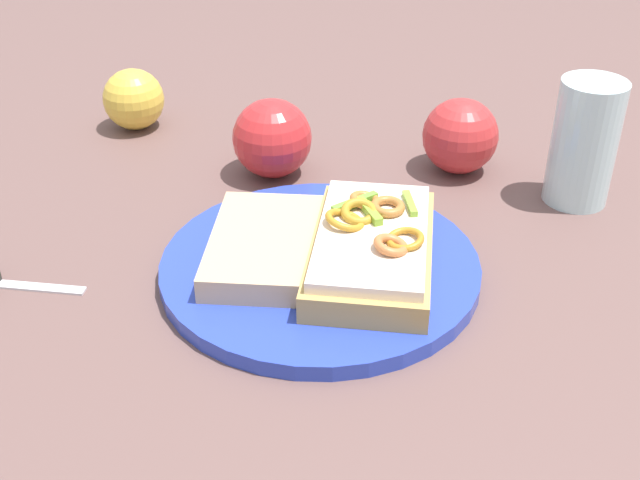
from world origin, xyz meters
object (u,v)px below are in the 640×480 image
drinking_glass (584,143)px  bread_slice_side (269,246)px  apple_1 (273,138)px  sandwich (372,246)px  plate (320,267)px  apple_0 (134,99)px  apple_2 (460,136)px

drinking_glass → bread_slice_side: bearing=-172.3°
bread_slice_side → apple_1: (0.04, 0.17, 0.02)m
drinking_glass → sandwich: bearing=-162.3°
plate → sandwich: size_ratio=1.35×
apple_0 → apple_1: bearing=-50.0°
apple_0 → apple_1: size_ratio=0.85×
plate → apple_2: size_ratio=3.47×
drinking_glass → plate: bearing=-167.9°
apple_2 → bread_slice_side: bearing=-150.3°
apple_0 → drinking_glass: drinking_glass is taller
apple_0 → drinking_glass: (0.40, -0.28, 0.03)m
sandwich → plate: bearing=-88.6°
plate → apple_0: bearing=110.6°
bread_slice_side → apple_2: 0.26m
apple_1 → drinking_glass: (0.27, -0.13, 0.02)m
sandwich → apple_1: size_ratio=2.46×
sandwich → drinking_glass: 0.25m
apple_0 → apple_2: size_ratio=0.89×
sandwich → apple_1: 0.21m
bread_slice_side → drinking_glass: size_ratio=1.16×
apple_0 → apple_1: 0.20m
bread_slice_side → apple_1: bearing=-173.8°
apple_0 → bread_slice_side: bearing=-74.8°
bread_slice_side → sandwich: bearing=87.5°
apple_1 → drinking_glass: bearing=-25.2°
sandwich → drinking_glass: (0.23, 0.07, 0.03)m
apple_1 → sandwich: bearing=-79.1°
plate → drinking_glass: drinking_glass is taller
plate → drinking_glass: size_ratio=2.21×
plate → apple_2: (0.19, 0.15, 0.03)m
apple_2 → drinking_glass: 0.12m
sandwich → apple_0: size_ratio=2.89×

